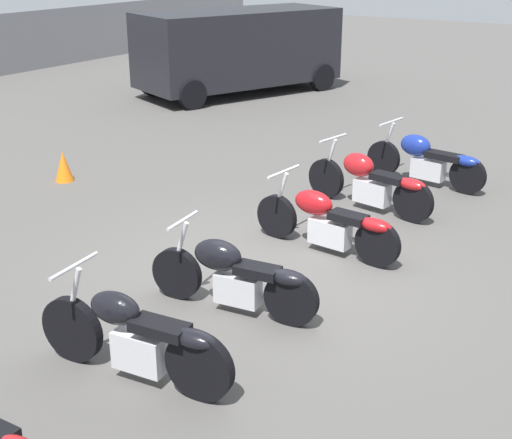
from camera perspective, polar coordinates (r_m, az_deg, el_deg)
name	(u,v)px	position (r m, az deg, el deg)	size (l,w,h in m)	color
ground_plane	(263,272)	(8.55, 0.59, -4.20)	(60.00, 60.00, 0.00)	#514F4C
motorcycle_slot_1	(136,337)	(6.45, -9.57, -9.28)	(0.63, 2.02, 1.01)	black
motorcycle_slot_2	(234,275)	(7.50, -1.75, -4.50)	(0.58, 1.95, 0.95)	black
motorcycle_slot_3	(328,222)	(8.99, 5.78, -0.19)	(0.66, 2.09, 0.95)	black
motorcycle_slot_4	(370,182)	(10.52, 9.12, 2.98)	(0.69, 2.12, 0.98)	black
motorcycle_slot_5	(427,160)	(11.84, 13.49, 4.69)	(0.71, 2.09, 0.95)	black
parked_van	(238,47)	(18.79, -1.42, 13.59)	(5.60, 3.86, 2.10)	black
traffic_cone_near	(64,166)	(12.15, -15.14, 4.12)	(0.30, 0.30, 0.50)	orange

